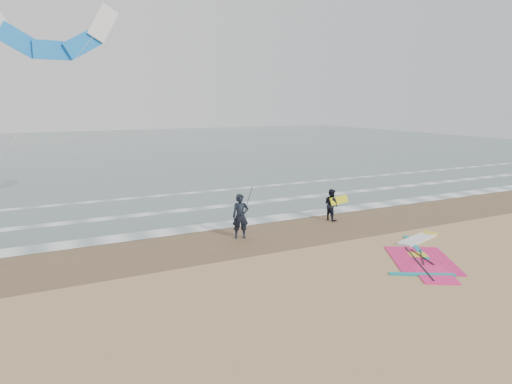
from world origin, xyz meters
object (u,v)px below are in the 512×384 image
windsurf_rig (422,254)px  person_walking (331,205)px  surf_kite (50,35)px  person_standing (240,216)px

windsurf_rig → person_walking: size_ratio=3.29×
windsurf_rig → surf_kite: 18.49m
person_walking → surf_kite: bearing=56.9°
person_standing → surf_kite: 11.75m
windsurf_rig → person_walking: person_walking is taller
windsurf_rig → person_standing: size_ratio=2.68×
windsurf_rig → person_walking: bearing=90.2°
person_standing → surf_kite: (-6.67, 5.70, 7.82)m
windsurf_rig → person_standing: bearing=136.0°
person_walking → person_standing: bearing=87.3°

